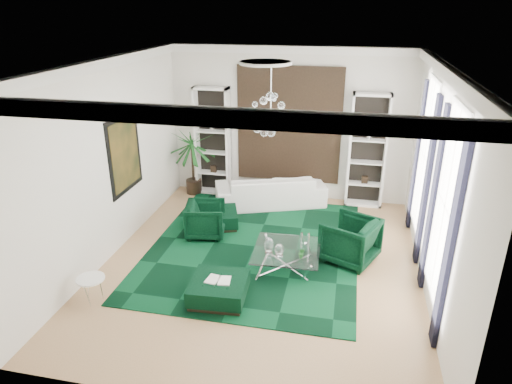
% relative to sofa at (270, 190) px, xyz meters
% --- Properties ---
extents(floor, '(6.00, 7.00, 0.02)m').
position_rel_sofa_xyz_m(floor, '(0.34, -2.82, -0.40)').
color(floor, tan).
rests_on(floor, ground).
extents(ceiling, '(6.00, 7.00, 0.02)m').
position_rel_sofa_xyz_m(ceiling, '(0.34, -2.82, 3.42)').
color(ceiling, white).
rests_on(ceiling, ground).
extents(wall_back, '(6.00, 0.02, 3.80)m').
position_rel_sofa_xyz_m(wall_back, '(0.34, 0.69, 1.51)').
color(wall_back, silver).
rests_on(wall_back, ground).
extents(wall_front, '(6.00, 0.02, 3.80)m').
position_rel_sofa_xyz_m(wall_front, '(0.34, -6.33, 1.51)').
color(wall_front, silver).
rests_on(wall_front, ground).
extents(wall_left, '(0.02, 7.00, 3.80)m').
position_rel_sofa_xyz_m(wall_left, '(-2.67, -2.82, 1.51)').
color(wall_left, silver).
rests_on(wall_left, ground).
extents(wall_right, '(0.02, 7.00, 3.80)m').
position_rel_sofa_xyz_m(wall_right, '(3.35, -2.82, 1.51)').
color(wall_right, silver).
rests_on(wall_right, ground).
extents(crown_molding, '(6.00, 7.00, 0.18)m').
position_rel_sofa_xyz_m(crown_molding, '(0.34, -2.82, 3.31)').
color(crown_molding, white).
rests_on(crown_molding, ceiling).
extents(ceiling_medallion, '(0.90, 0.90, 0.05)m').
position_rel_sofa_xyz_m(ceiling_medallion, '(0.34, -2.52, 3.38)').
color(ceiling_medallion, white).
rests_on(ceiling_medallion, ceiling).
extents(tapestry, '(2.50, 0.06, 2.80)m').
position_rel_sofa_xyz_m(tapestry, '(0.34, 0.64, 1.51)').
color(tapestry, black).
rests_on(tapestry, wall_back).
extents(shelving_left, '(0.90, 0.38, 2.80)m').
position_rel_sofa_xyz_m(shelving_left, '(-1.61, 0.49, 1.01)').
color(shelving_left, white).
rests_on(shelving_left, floor).
extents(shelving_right, '(0.90, 0.38, 2.80)m').
position_rel_sofa_xyz_m(shelving_right, '(2.29, 0.49, 1.01)').
color(shelving_right, white).
rests_on(shelving_right, floor).
extents(painting, '(0.04, 1.30, 1.60)m').
position_rel_sofa_xyz_m(painting, '(-2.63, -2.22, 1.46)').
color(painting, black).
rests_on(painting, wall_left).
extents(window_near, '(0.03, 1.10, 2.90)m').
position_rel_sofa_xyz_m(window_near, '(3.33, -3.72, 1.51)').
color(window_near, white).
rests_on(window_near, wall_right).
extents(curtain_near_a, '(0.07, 0.30, 3.25)m').
position_rel_sofa_xyz_m(curtain_near_a, '(3.29, -4.50, 1.26)').
color(curtain_near_a, black).
rests_on(curtain_near_a, floor).
extents(curtain_near_b, '(0.07, 0.30, 3.25)m').
position_rel_sofa_xyz_m(curtain_near_b, '(3.29, -2.94, 1.26)').
color(curtain_near_b, black).
rests_on(curtain_near_b, floor).
extents(window_far, '(0.03, 1.10, 2.90)m').
position_rel_sofa_xyz_m(window_far, '(3.33, -1.32, 1.51)').
color(window_far, white).
rests_on(window_far, wall_right).
extents(curtain_far_a, '(0.07, 0.30, 3.25)m').
position_rel_sofa_xyz_m(curtain_far_a, '(3.29, -2.10, 1.26)').
color(curtain_far_a, black).
rests_on(curtain_far_a, floor).
extents(curtain_far_b, '(0.07, 0.30, 3.25)m').
position_rel_sofa_xyz_m(curtain_far_b, '(3.29, -0.54, 1.26)').
color(curtain_far_b, black).
rests_on(curtain_far_b, floor).
extents(rug, '(4.20, 5.00, 0.02)m').
position_rel_sofa_xyz_m(rug, '(0.08, -2.23, -0.38)').
color(rug, black).
rests_on(rug, floor).
extents(sofa, '(2.88, 1.92, 0.78)m').
position_rel_sofa_xyz_m(sofa, '(0.00, 0.00, 0.00)').
color(sofa, white).
rests_on(sofa, floor).
extents(armchair_left, '(0.97, 0.96, 0.75)m').
position_rel_sofa_xyz_m(armchair_left, '(-1.07, -1.93, -0.01)').
color(armchair_left, black).
rests_on(armchair_left, floor).
extents(armchair_right, '(1.27, 1.26, 0.88)m').
position_rel_sofa_xyz_m(armchair_right, '(2.01, -2.34, 0.05)').
color(armchair_right, black).
rests_on(armchair_right, floor).
extents(coffee_table, '(1.27, 1.27, 0.42)m').
position_rel_sofa_xyz_m(coffee_table, '(0.85, -2.93, -0.18)').
color(coffee_table, white).
rests_on(coffee_table, floor).
extents(ottoman_side, '(1.06, 1.06, 0.37)m').
position_rel_sofa_xyz_m(ottoman_side, '(-0.93, -1.45, -0.20)').
color(ottoman_side, black).
rests_on(ottoman_side, floor).
extents(ottoman_front, '(0.99, 0.99, 0.37)m').
position_rel_sofa_xyz_m(ottoman_front, '(-0.14, -4.12, -0.20)').
color(ottoman_front, black).
rests_on(ottoman_front, floor).
extents(book, '(0.42, 0.28, 0.03)m').
position_rel_sofa_xyz_m(book, '(-0.14, -4.12, -0.00)').
color(book, white).
rests_on(book, ottoman_front).
extents(side_table, '(0.61, 0.61, 0.45)m').
position_rel_sofa_xyz_m(side_table, '(-2.21, -4.63, -0.17)').
color(side_table, white).
rests_on(side_table, floor).
extents(palm, '(1.82, 1.82, 2.22)m').
position_rel_sofa_xyz_m(palm, '(-2.13, 0.33, 0.72)').
color(palm, '#19591E').
rests_on(palm, floor).
extents(chandelier, '(1.09, 1.09, 0.78)m').
position_rel_sofa_xyz_m(chandelier, '(0.41, -2.39, 2.46)').
color(chandelier, white).
rests_on(chandelier, ceiling).
extents(table_plant, '(0.15, 0.14, 0.21)m').
position_rel_sofa_xyz_m(table_plant, '(1.16, -3.19, 0.14)').
color(table_plant, '#19591E').
rests_on(table_plant, coffee_table).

